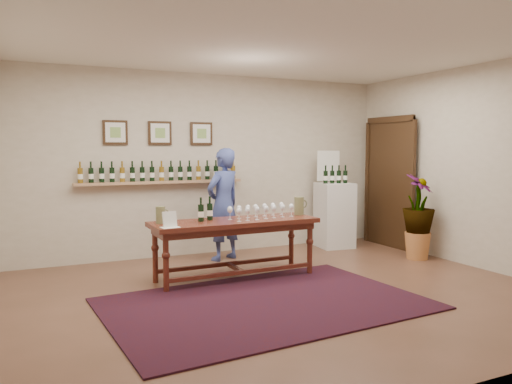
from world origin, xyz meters
name	(u,v)px	position (x,y,z in m)	size (l,w,h in m)	color
ground	(286,293)	(0.00, 0.00, 0.00)	(6.00, 6.00, 0.00)	brown
room_shell	(345,181)	(2.11, 1.86, 1.12)	(6.00, 6.00, 6.00)	beige
rug	(265,303)	(-0.39, -0.26, 0.01)	(3.29, 2.19, 0.02)	#440E0C
tasting_table	(235,229)	(-0.27, 0.86, 0.64)	(2.13, 0.71, 0.75)	#4D1A13
table_glasses	(261,211)	(0.11, 0.88, 0.84)	(1.27, 0.29, 0.18)	white
table_bottles	(205,208)	(-0.63, 0.94, 0.91)	(0.30, 0.17, 0.32)	black
pitcher_left	(160,215)	(-1.20, 0.94, 0.86)	(0.13, 0.13, 0.21)	#676941
pitcher_right	(299,206)	(0.71, 0.94, 0.87)	(0.16, 0.16, 0.24)	#676941
menu_card	(170,219)	(-1.17, 0.62, 0.84)	(0.20, 0.15, 0.18)	white
display_pedestal	(334,215)	(2.03, 2.03, 0.54)	(0.54, 0.54, 1.08)	silver
pedestal_bottles	(336,175)	(1.99, 1.96, 1.22)	(0.28, 0.07, 0.28)	black
info_sign	(328,166)	(2.01, 2.22, 1.36)	(0.41, 0.02, 0.56)	white
potted_plant	(418,217)	(2.64, 0.73, 0.64)	(0.81, 0.81, 1.10)	#B9743D
person	(223,204)	(-0.01, 1.92, 0.83)	(0.60, 0.40, 1.66)	#3A4889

